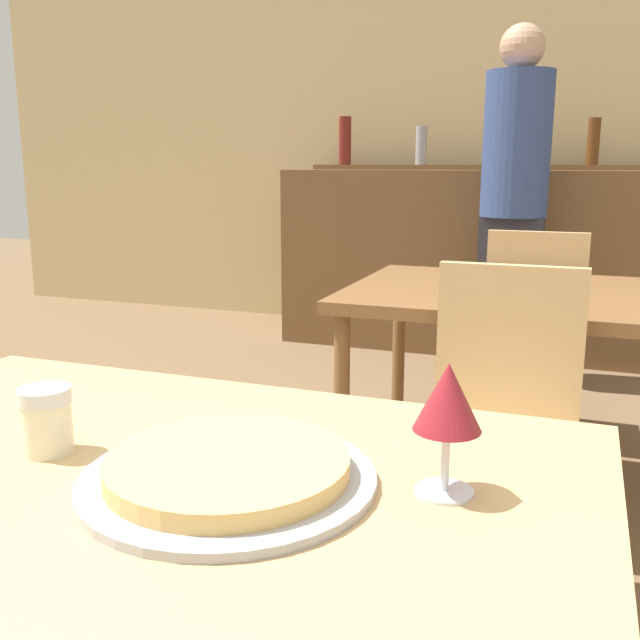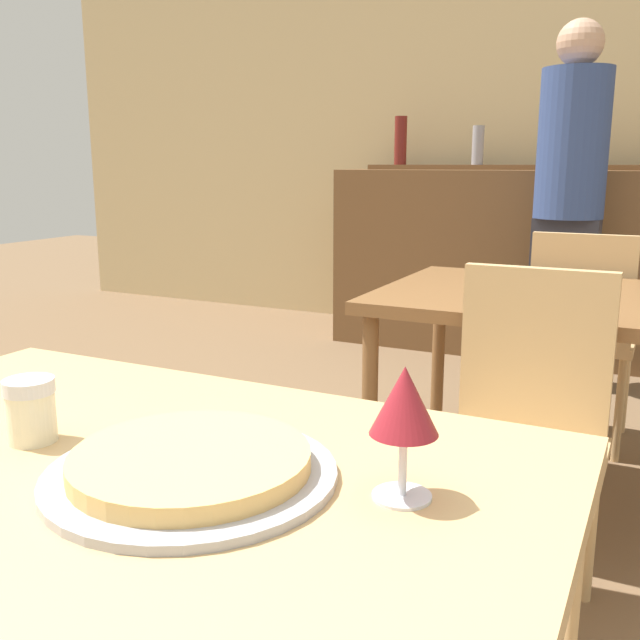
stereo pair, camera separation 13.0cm
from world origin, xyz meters
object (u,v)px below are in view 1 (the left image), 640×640
(pizza_tray, at_px, (228,471))
(wine_glass, at_px, (448,401))
(chair_far_side_front, at_px, (501,413))
(chair_far_side_back, at_px, (535,320))
(cheese_shaker, at_px, (46,420))
(person_standing, at_px, (514,192))

(pizza_tray, distance_m, wine_glass, 0.28)
(chair_far_side_front, distance_m, pizza_tray, 1.13)
(chair_far_side_front, distance_m, chair_far_side_back, 1.19)
(chair_far_side_front, bearing_deg, cheese_shaker, -114.40)
(pizza_tray, distance_m, person_standing, 3.13)
(cheese_shaker, distance_m, wine_glass, 0.53)
(person_standing, bearing_deg, chair_far_side_front, -84.66)
(pizza_tray, xyz_separation_m, cheese_shaker, (-0.27, 0.00, 0.03))
(pizza_tray, bearing_deg, person_standing, 89.54)
(cheese_shaker, bearing_deg, pizza_tray, -0.35)
(chair_far_side_front, distance_m, wine_glass, 1.07)
(cheese_shaker, height_order, person_standing, person_standing)
(chair_far_side_back, xyz_separation_m, cheese_shaker, (-0.49, -2.26, 0.29))
(chair_far_side_front, height_order, cheese_shaker, chair_far_side_front)
(chair_far_side_back, bearing_deg, person_standing, -77.48)
(cheese_shaker, xyz_separation_m, wine_glass, (0.52, 0.07, 0.07))
(cheese_shaker, bearing_deg, person_standing, 84.58)
(chair_far_side_back, relative_size, pizza_tray, 2.43)
(pizza_tray, bearing_deg, cheese_shaker, 179.65)
(chair_far_side_front, bearing_deg, pizza_tray, -101.36)
(pizza_tray, bearing_deg, chair_far_side_back, 84.54)
(chair_far_side_back, bearing_deg, wine_glass, 90.88)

